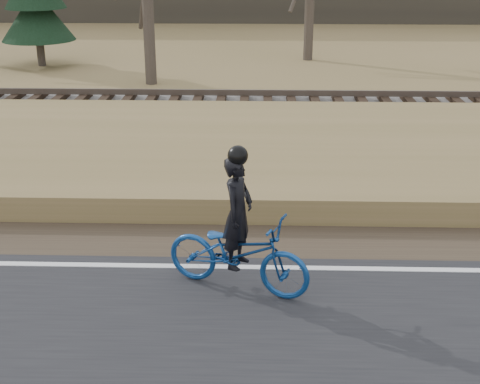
{
  "coord_description": "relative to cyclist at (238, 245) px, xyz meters",
  "views": [
    {
      "loc": [
        2.8,
        -8.3,
        4.53
      ],
      "look_at": [
        2.53,
        0.5,
        1.1
      ],
      "focal_mm": 50.0,
      "sensor_mm": 36.0,
      "label": 1
    }
  ],
  "objects": [
    {
      "name": "ground",
      "position": [
        -2.53,
        0.39,
        -0.69
      ],
      "size": [
        120.0,
        120.0,
        0.0
      ],
      "primitive_type": "plane",
      "color": "olive",
      "rests_on": "ground"
    },
    {
      "name": "edge_line",
      "position": [
        -2.53,
        0.59,
        -0.63
      ],
      "size": [
        120.0,
        0.12,
        0.01
      ],
      "primitive_type": "cube",
      "color": "silver",
      "rests_on": "road"
    },
    {
      "name": "shoulder",
      "position": [
        -2.53,
        1.59,
        -0.67
      ],
      "size": [
        120.0,
        1.6,
        0.04
      ],
      "primitive_type": "cube",
      "color": "#473A2B",
      "rests_on": "ground"
    },
    {
      "name": "embankment",
      "position": [
        -2.53,
        4.59,
        -0.47
      ],
      "size": [
        120.0,
        5.0,
        0.44
      ],
      "primitive_type": "cube",
      "color": "olive",
      "rests_on": "ground"
    },
    {
      "name": "ballast",
      "position": [
        -2.53,
        8.39,
        -0.47
      ],
      "size": [
        120.0,
        3.0,
        0.45
      ],
      "primitive_type": "cube",
      "color": "slate",
      "rests_on": "ground"
    },
    {
      "name": "railroad",
      "position": [
        -2.53,
        8.39,
        -0.17
      ],
      "size": [
        120.0,
        2.4,
        0.29
      ],
      "color": "black",
      "rests_on": "ballast"
    },
    {
      "name": "cyclist",
      "position": [
        0.0,
        0.0,
        0.0
      ],
      "size": [
        2.12,
        1.37,
        2.0
      ],
      "rotation": [
        0.0,
        0.0,
        1.2
      ],
      "color": "navy",
      "rests_on": "road"
    }
  ]
}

